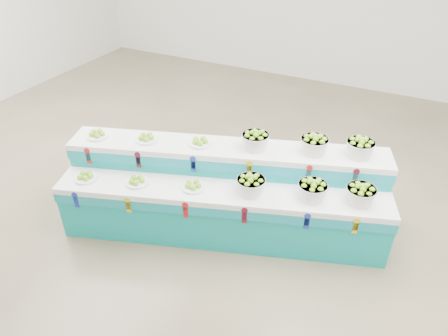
# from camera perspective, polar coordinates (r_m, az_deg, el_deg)

# --- Properties ---
(ground) EXTENTS (10.00, 10.00, 0.00)m
(ground) POSITION_cam_1_polar(r_m,az_deg,el_deg) (5.83, -5.16, -4.02)
(ground) COLOR brown
(ground) RESTS_ON ground
(display_stand) EXTENTS (3.95, 2.13, 1.02)m
(display_stand) POSITION_cam_1_polar(r_m,az_deg,el_deg) (5.04, 0.00, -3.42)
(display_stand) COLOR #0E999A
(display_stand) RESTS_ON ground
(plate_lower_left) EXTENTS (0.33, 0.33, 0.09)m
(plate_lower_left) POSITION_cam_1_polar(r_m,az_deg,el_deg) (5.14, -18.34, -1.02)
(plate_lower_left) COLOR white
(plate_lower_left) RESTS_ON display_stand
(plate_lower_mid) EXTENTS (0.33, 0.33, 0.09)m
(plate_lower_mid) POSITION_cam_1_polar(r_m,az_deg,el_deg) (4.91, -11.80, -1.63)
(plate_lower_mid) COLOR white
(plate_lower_mid) RESTS_ON display_stand
(plate_lower_right) EXTENTS (0.33, 0.33, 0.09)m
(plate_lower_right) POSITION_cam_1_polar(r_m,az_deg,el_deg) (4.74, -4.23, -2.31)
(plate_lower_right) COLOR white
(plate_lower_right) RESTS_ON display_stand
(basket_lower_left) EXTENTS (0.40, 0.40, 0.23)m
(basket_lower_left) POSITION_cam_1_polar(r_m,az_deg,el_deg) (4.63, 3.67, -2.30)
(basket_lower_left) COLOR silver
(basket_lower_left) RESTS_ON display_stand
(basket_lower_mid) EXTENTS (0.40, 0.40, 0.23)m
(basket_lower_mid) POSITION_cam_1_polar(r_m,az_deg,el_deg) (4.64, 11.95, -2.94)
(basket_lower_mid) COLOR silver
(basket_lower_mid) RESTS_ON display_stand
(basket_lower_right) EXTENTS (0.40, 0.40, 0.23)m
(basket_lower_right) POSITION_cam_1_polar(r_m,az_deg,el_deg) (4.72, 18.10, -3.38)
(basket_lower_right) COLOR silver
(basket_lower_right) RESTS_ON display_stand
(plate_upper_left) EXTENTS (0.33, 0.33, 0.09)m
(plate_upper_left) POSITION_cam_1_polar(r_m,az_deg,el_deg) (5.35, -16.90, 4.48)
(plate_upper_left) COLOR white
(plate_upper_left) RESTS_ON display_stand
(plate_upper_mid) EXTENTS (0.33, 0.33, 0.09)m
(plate_upper_mid) POSITION_cam_1_polar(r_m,az_deg,el_deg) (5.13, -10.54, 4.12)
(plate_upper_mid) COLOR white
(plate_upper_mid) RESTS_ON display_stand
(plate_upper_right) EXTENTS (0.33, 0.33, 0.09)m
(plate_upper_right) POSITION_cam_1_polar(r_m,az_deg,el_deg) (4.97, -3.27, 3.66)
(plate_upper_right) COLOR white
(plate_upper_right) RESTS_ON display_stand
(basket_upper_left) EXTENTS (0.40, 0.40, 0.23)m
(basket_upper_left) POSITION_cam_1_polar(r_m,az_deg,el_deg) (4.86, 4.30, 3.81)
(basket_upper_left) COLOR silver
(basket_upper_left) RESTS_ON display_stand
(basket_upper_mid) EXTENTS (0.40, 0.40, 0.23)m
(basket_upper_mid) POSITION_cam_1_polar(r_m,az_deg,el_deg) (4.88, 12.17, 3.18)
(basket_upper_mid) COLOR silver
(basket_upper_mid) RESTS_ON display_stand
(basket_upper_right) EXTENTS (0.40, 0.40, 0.23)m
(basket_upper_right) POSITION_cam_1_polar(r_m,az_deg,el_deg) (4.95, 18.03, 2.67)
(basket_upper_right) COLOR silver
(basket_upper_right) RESTS_ON display_stand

